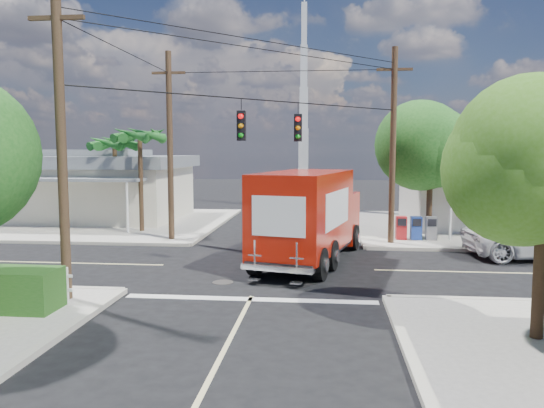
# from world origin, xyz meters

# --- Properties ---
(ground) EXTENTS (120.00, 120.00, 0.00)m
(ground) POSITION_xyz_m (0.00, 0.00, 0.00)
(ground) COLOR black
(ground) RESTS_ON ground
(sidewalk_ne) EXTENTS (14.12, 14.12, 0.14)m
(sidewalk_ne) POSITION_xyz_m (10.88, 10.88, 0.07)
(sidewalk_ne) COLOR #9E998F
(sidewalk_ne) RESTS_ON ground
(sidewalk_nw) EXTENTS (14.12, 14.12, 0.14)m
(sidewalk_nw) POSITION_xyz_m (-10.88, 10.88, 0.07)
(sidewalk_nw) COLOR #9E998F
(sidewalk_nw) RESTS_ON ground
(road_markings) EXTENTS (32.00, 32.00, 0.01)m
(road_markings) POSITION_xyz_m (0.00, -1.47, 0.01)
(road_markings) COLOR beige
(road_markings) RESTS_ON ground
(building_ne) EXTENTS (11.80, 10.20, 4.50)m
(building_ne) POSITION_xyz_m (12.50, 11.97, 2.32)
(building_ne) COLOR beige
(building_ne) RESTS_ON sidewalk_ne
(building_nw) EXTENTS (10.80, 10.20, 4.30)m
(building_nw) POSITION_xyz_m (-12.00, 12.46, 2.22)
(building_nw) COLOR beige
(building_nw) RESTS_ON sidewalk_nw
(radio_tower) EXTENTS (0.80, 0.80, 17.00)m
(radio_tower) POSITION_xyz_m (0.50, 20.00, 5.64)
(radio_tower) COLOR silver
(radio_tower) RESTS_ON ground
(tree_ne_front) EXTENTS (4.21, 4.14, 6.66)m
(tree_ne_front) POSITION_xyz_m (7.21, 6.76, 4.77)
(tree_ne_front) COLOR #422D1C
(tree_ne_front) RESTS_ON sidewalk_ne
(tree_ne_back) EXTENTS (3.77, 3.66, 5.82)m
(tree_ne_back) POSITION_xyz_m (9.81, 8.96, 4.19)
(tree_ne_back) COLOR #422D1C
(tree_ne_back) RESTS_ON sidewalk_ne
(palm_nw_front) EXTENTS (3.01, 3.08, 5.59)m
(palm_nw_front) POSITION_xyz_m (-7.50, 7.50, 5.04)
(palm_nw_front) COLOR #422D1C
(palm_nw_front) RESTS_ON sidewalk_nw
(palm_nw_back) EXTENTS (3.01, 3.08, 5.19)m
(palm_nw_back) POSITION_xyz_m (-9.50, 9.00, 4.67)
(palm_nw_back) COLOR #422D1C
(palm_nw_back) RESTS_ON sidewalk_nw
(utility_poles) EXTENTS (12.00, 10.68, 9.00)m
(utility_poles) POSITION_xyz_m (-1.58, 1.60, 4.67)
(utility_poles) COLOR #473321
(utility_poles) RESTS_ON ground
(vending_boxes) EXTENTS (1.90, 0.50, 1.10)m
(vending_boxes) POSITION_xyz_m (6.50, 6.20, 0.69)
(vending_boxes) COLOR maroon
(vending_boxes) RESTS_ON sidewalk_ne
(delivery_truck) EXTENTS (4.33, 8.61, 3.58)m
(delivery_truck) POSITION_xyz_m (1.56, 1.18, 1.82)
(delivery_truck) COLOR black
(delivery_truck) RESTS_ON ground
(parked_car) EXTENTS (6.13, 3.27, 1.64)m
(parked_car) POSITION_xyz_m (10.90, 2.91, 0.82)
(parked_car) COLOR silver
(parked_car) RESTS_ON ground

